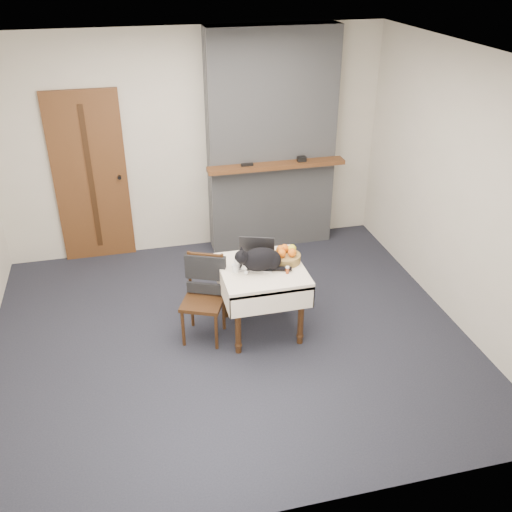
{
  "coord_description": "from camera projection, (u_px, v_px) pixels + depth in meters",
  "views": [
    {
      "loc": [
        -0.82,
        -4.42,
        3.37
      ],
      "look_at": [
        0.26,
        -0.02,
        0.86
      ],
      "focal_mm": 40.0,
      "sensor_mm": 36.0,
      "label": 1
    }
  ],
  "objects": [
    {
      "name": "fruit_basket",
      "position": [
        286.0,
        256.0,
        5.39
      ],
      "size": [
        0.27,
        0.27,
        0.16
      ],
      "color": "olive",
      "rests_on": "side_table"
    },
    {
      "name": "cat",
      "position": [
        261.0,
        260.0,
        5.23
      ],
      "size": [
        0.53,
        0.22,
        0.26
      ],
      "rotation": [
        0.0,
        0.0,
        0.06
      ],
      "color": "black",
      "rests_on": "side_table"
    },
    {
      "name": "chair",
      "position": [
        204.0,
        285.0,
        5.36
      ],
      "size": [
        0.49,
        0.49,
        0.84
      ],
      "rotation": [
        0.0,
        0.0,
        -0.41
      ],
      "color": "#331E0E",
      "rests_on": "ground"
    },
    {
      "name": "chimney",
      "position": [
        272.0,
        143.0,
        6.68
      ],
      "size": [
        1.62,
        0.48,
        2.6
      ],
      "color": "gray",
      "rests_on": "ground"
    },
    {
      "name": "cream_jar",
      "position": [
        235.0,
        268.0,
        5.23
      ],
      "size": [
        0.07,
        0.07,
        0.07
      ],
      "primitive_type": "cylinder",
      "color": "white",
      "rests_on": "side_table"
    },
    {
      "name": "pill_bottle",
      "position": [
        287.0,
        270.0,
        5.21
      ],
      "size": [
        0.03,
        0.03,
        0.07
      ],
      "color": "#9B3913",
      "rests_on": "side_table"
    },
    {
      "name": "door",
      "position": [
        91.0,
        178.0,
        6.5
      ],
      "size": [
        0.82,
        0.1,
        2.0
      ],
      "color": "brown",
      "rests_on": "ground"
    },
    {
      "name": "desk_clutter",
      "position": [
        280.0,
        260.0,
        5.43
      ],
      "size": [
        0.12,
        0.09,
        0.01
      ],
      "primitive_type": "cube",
      "rotation": [
        0.0,
        0.0,
        0.65
      ],
      "color": "black",
      "rests_on": "side_table"
    },
    {
      "name": "laptop",
      "position": [
        256.0,
        258.0,
        5.36
      ],
      "size": [
        0.41,
        0.38,
        0.25
      ],
      "rotation": [
        0.0,
        0.0,
        -0.35
      ],
      "color": "#B7B7BC",
      "rests_on": "side_table"
    },
    {
      "name": "room_shell",
      "position": [
        215.0,
        146.0,
        5.1
      ],
      "size": [
        4.52,
        4.01,
        2.61
      ],
      "color": "beige",
      "rests_on": "ground"
    },
    {
      "name": "ground",
      "position": [
        230.0,
        336.0,
        5.55
      ],
      "size": [
        4.5,
        4.5,
        0.0
      ],
      "primitive_type": "plane",
      "color": "black",
      "rests_on": "ground"
    },
    {
      "name": "side_table",
      "position": [
        262.0,
        278.0,
        5.37
      ],
      "size": [
        0.78,
        0.78,
        0.7
      ],
      "color": "#331E0E",
      "rests_on": "ground"
    }
  ]
}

